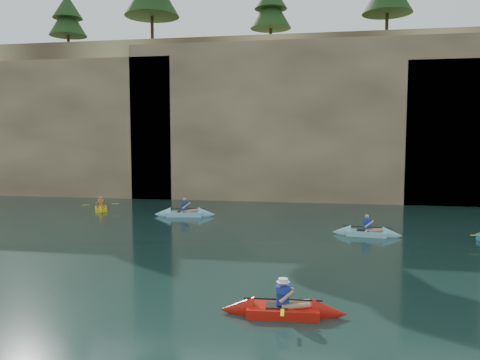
# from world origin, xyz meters

# --- Properties ---
(ground) EXTENTS (160.00, 160.00, 0.00)m
(ground) POSITION_xyz_m (0.00, 0.00, 0.00)
(ground) COLOR black
(ground) RESTS_ON ground
(cliff) EXTENTS (70.00, 16.00, 12.00)m
(cliff) POSITION_xyz_m (0.00, 30.00, 6.00)
(cliff) COLOR tan
(cliff) RESTS_ON ground
(cliff_slab_west) EXTENTS (26.00, 2.40, 10.56)m
(cliff_slab_west) POSITION_xyz_m (-20.00, 22.60, 5.28)
(cliff_slab_west) COLOR tan
(cliff_slab_west) RESTS_ON ground
(cliff_slab_center) EXTENTS (24.00, 2.40, 11.40)m
(cliff_slab_center) POSITION_xyz_m (2.00, 22.60, 5.70)
(cliff_slab_center) COLOR tan
(cliff_slab_center) RESTS_ON ground
(sea_cave_west) EXTENTS (4.50, 1.00, 4.00)m
(sea_cave_west) POSITION_xyz_m (-18.00, 21.95, 2.00)
(sea_cave_west) COLOR black
(sea_cave_west) RESTS_ON ground
(sea_cave_center) EXTENTS (3.50, 1.00, 3.20)m
(sea_cave_center) POSITION_xyz_m (-4.00, 21.95, 1.60)
(sea_cave_center) COLOR black
(sea_cave_center) RESTS_ON ground
(sea_cave_east) EXTENTS (5.00, 1.00, 4.50)m
(sea_cave_east) POSITION_xyz_m (10.00, 21.95, 2.25)
(sea_cave_east) COLOR black
(sea_cave_east) RESTS_ON ground
(main_kayaker) EXTENTS (3.23, 2.19, 1.18)m
(main_kayaker) POSITION_xyz_m (2.65, 0.82, 0.16)
(main_kayaker) COLOR red
(main_kayaker) RESTS_ON ground
(kayaker_ltblue_near) EXTENTS (3.16, 2.40, 1.22)m
(kayaker_ltblue_near) POSITION_xyz_m (5.65, 11.04, 0.15)
(kayaker_ltblue_near) COLOR #88D1E4
(kayaker_ltblue_near) RESTS_ON ground
(kayaker_yellow) EXTENTS (1.95, 2.64, 1.08)m
(kayaker_yellow) POSITION_xyz_m (-9.71, 15.91, 0.13)
(kayaker_yellow) COLOR yellow
(kayaker_yellow) RESTS_ON ground
(kayaker_ltblue_mid) EXTENTS (3.56, 2.57, 1.33)m
(kayaker_ltblue_mid) POSITION_xyz_m (-4.04, 14.75, 0.16)
(kayaker_ltblue_mid) COLOR #93D0F6
(kayaker_ltblue_mid) RESTS_ON ground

